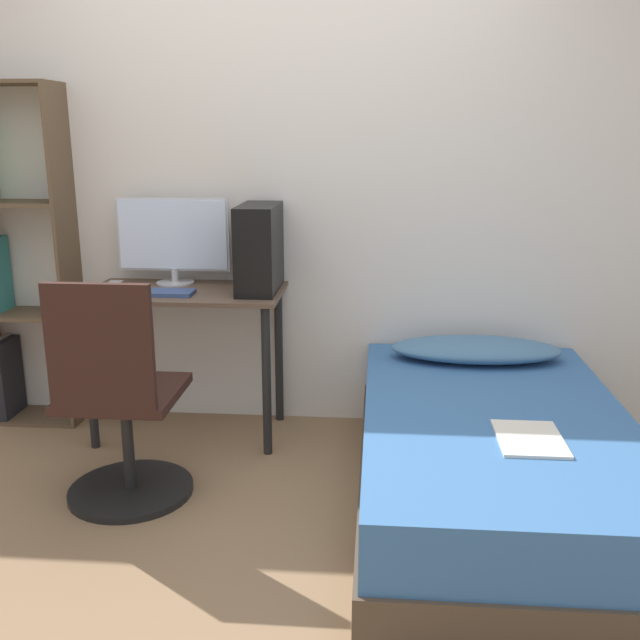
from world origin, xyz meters
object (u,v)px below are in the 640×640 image
Objects in this scene: office_chair at (120,417)px; monitor at (173,238)px; keyboard at (157,293)px; bed at (493,461)px; pc_tower at (259,248)px.

office_chair is 1.69× the size of monitor.
keyboard is at bearing 90.92° from office_chair.
bed is at bearing -19.65° from keyboard.
bed is 1.51m from pc_tower.
bed is at bearing -32.88° from pc_tower.
pc_tower is at bearing -14.60° from monitor.
keyboard is at bearing -164.03° from pc_tower.
office_chair is 1.58m from bed.
office_chair is at bearing -122.16° from pc_tower.
pc_tower is (0.49, 0.14, 0.20)m from keyboard.
monitor reaches higher than pc_tower.
pc_tower is (0.48, 0.76, 0.60)m from office_chair.
bed is 1.77m from keyboard.
bed is at bearing 2.17° from office_chair.
pc_tower is at bearing 15.97° from keyboard.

